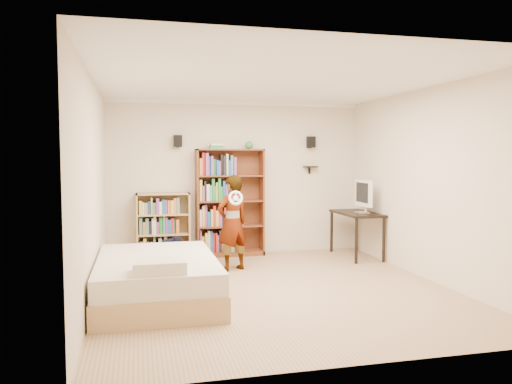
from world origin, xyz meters
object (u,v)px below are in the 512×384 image
daybed (157,273)px  low_bookshelf (163,226)px  computer_desk (356,234)px  tall_bookshelf (230,203)px  person (232,223)px

daybed → low_bookshelf: bearing=85.3°
computer_desk → low_bookshelf: bearing=169.2°
tall_bookshelf → low_bookshelf: (-1.15, 0.00, -0.37)m
daybed → person: 1.83m
low_bookshelf → daybed: size_ratio=0.51×
tall_bookshelf → person: size_ratio=1.28×
tall_bookshelf → low_bookshelf: size_ratio=1.67×
low_bookshelf → person: size_ratio=0.77×
computer_desk → person: person is taller
tall_bookshelf → low_bookshelf: tall_bookshelf is taller
tall_bookshelf → computer_desk: tall_bookshelf is taller
tall_bookshelf → daybed: (-1.36, -2.47, -0.61)m
low_bookshelf → computer_desk: low_bookshelf is taller
computer_desk → person: (-2.28, -0.52, 0.34)m
tall_bookshelf → person: 1.17m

